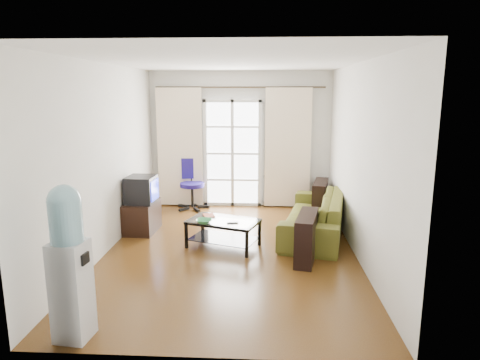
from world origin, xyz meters
name	(u,v)px	position (x,y,z in m)	size (l,w,h in m)	color
floor	(231,250)	(0.00, 0.00, 0.00)	(5.20, 5.20, 0.00)	brown
ceiling	(230,61)	(0.00, 0.00, 2.70)	(5.20, 5.20, 0.00)	white
wall_back	(240,140)	(0.00, 2.60, 1.35)	(3.60, 0.02, 2.70)	white
wall_front	(206,210)	(0.00, -2.60, 1.35)	(3.60, 0.02, 2.70)	white
wall_left	(105,159)	(-1.80, 0.00, 1.35)	(0.02, 5.20, 2.70)	white
wall_right	(359,161)	(1.80, 0.00, 1.35)	(0.02, 5.20, 2.70)	white
french_door	(232,154)	(-0.15, 2.54, 1.07)	(1.16, 0.06, 2.15)	white
curtain_rod	(240,87)	(0.00, 2.50, 2.38)	(0.04, 0.04, 3.30)	#4C3F2D
curtain_left	(180,148)	(-1.20, 2.48, 1.20)	(0.90, 0.07, 2.35)	#FFECCD
curtain_right	(288,148)	(0.95, 2.48, 1.20)	(0.90, 0.07, 2.35)	#FFECCD
radiator	(279,191)	(0.80, 2.50, 0.33)	(0.64, 0.12, 0.64)	gray
sofa	(314,214)	(1.31, 0.84, 0.33)	(1.33, 2.38, 0.66)	brown
coffee_table	(223,230)	(-0.12, 0.15, 0.27)	(1.17, 0.90, 0.42)	silver
bowl	(204,221)	(-0.39, 0.00, 0.45)	(0.24, 0.24, 0.06)	#378B32
book	(204,216)	(-0.44, 0.32, 0.43)	(0.23, 0.26, 0.02)	maroon
remote	(233,223)	(0.03, 0.00, 0.43)	(0.16, 0.05, 0.02)	black
tv_stand	(142,217)	(-1.54, 0.80, 0.25)	(0.46, 0.69, 0.51)	black
crt_tv	(140,189)	(-1.54, 0.77, 0.73)	(0.51, 0.50, 0.44)	black
task_chair	(192,194)	(-0.94, 2.28, 0.29)	(0.80, 0.80, 0.99)	black
water_cooler	(69,260)	(-1.31, -2.35, 0.78)	(0.35, 0.34, 1.49)	silver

